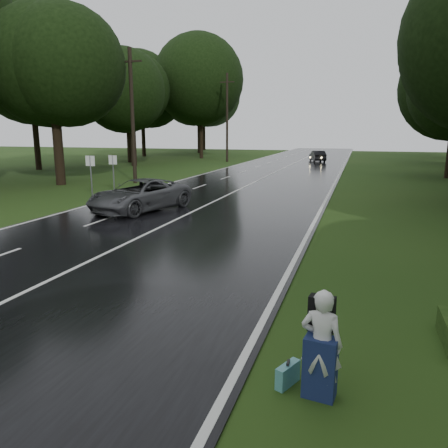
# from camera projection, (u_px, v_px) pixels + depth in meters

# --- Properties ---
(ground) EXTENTS (160.00, 160.00, 0.00)m
(ground) POSITION_uv_depth(u_px,v_px,m) (22.00, 295.00, 10.24)
(ground) COLOR #233E12
(ground) RESTS_ON ground
(road) EXTENTS (12.00, 140.00, 0.04)m
(road) POSITION_uv_depth(u_px,v_px,m) (241.00, 189.00, 28.88)
(road) COLOR black
(road) RESTS_ON ground
(lane_center) EXTENTS (0.12, 140.00, 0.01)m
(lane_center) POSITION_uv_depth(u_px,v_px,m) (241.00, 188.00, 28.88)
(lane_center) COLOR silver
(lane_center) RESTS_ON road
(grey_car) EXTENTS (3.91, 5.89, 1.50)m
(grey_car) POSITION_uv_depth(u_px,v_px,m) (140.00, 195.00, 20.72)
(grey_car) COLOR #46484B
(grey_car) RESTS_ON road
(far_car) EXTENTS (2.56, 4.34, 1.35)m
(far_car) POSITION_uv_depth(u_px,v_px,m) (317.00, 156.00, 53.99)
(far_car) COLOR black
(far_car) RESTS_ON road
(hitchhiker) EXTENTS (0.65, 0.60, 1.66)m
(hitchhiker) POSITION_uv_depth(u_px,v_px,m) (321.00, 348.00, 6.19)
(hitchhiker) COLOR silver
(hitchhiker) RESTS_ON ground
(suitcase) EXTENTS (0.33, 0.50, 0.35)m
(suitcase) POSITION_uv_depth(u_px,v_px,m) (288.00, 375.00, 6.58)
(suitcase) COLOR teal
(suitcase) RESTS_ON ground
(utility_pole_mid) EXTENTS (1.80, 0.28, 9.58)m
(utility_pole_mid) POSITION_uv_depth(u_px,v_px,m) (135.00, 183.00, 32.25)
(utility_pole_mid) COLOR black
(utility_pole_mid) RESTS_ON ground
(utility_pole_far) EXTENTS (1.80, 0.28, 10.67)m
(utility_pole_far) POSITION_uv_depth(u_px,v_px,m) (227.00, 162.00, 54.19)
(utility_pole_far) COLOR black
(utility_pole_far) RESTS_ON ground
(road_sign_a) EXTENTS (0.58, 0.10, 2.44)m
(road_sign_a) POSITION_uv_depth(u_px,v_px,m) (93.00, 198.00, 24.95)
(road_sign_a) COLOR white
(road_sign_a) RESTS_ON ground
(road_sign_b) EXTENTS (0.56, 0.10, 2.33)m
(road_sign_b) POSITION_uv_depth(u_px,v_px,m) (115.00, 193.00, 27.17)
(road_sign_b) COLOR white
(road_sign_b) RESTS_ON ground
(tree_left_d) EXTENTS (9.73, 9.73, 15.20)m
(tree_left_d) POSITION_uv_depth(u_px,v_px,m) (61.00, 185.00, 31.15)
(tree_left_d) COLOR black
(tree_left_d) RESTS_ON ground
(tree_left_e) EXTENTS (8.95, 8.95, 13.98)m
(tree_left_e) POSITION_uv_depth(u_px,v_px,m) (134.00, 166.00, 47.89)
(tree_left_e) COLOR black
(tree_left_e) RESTS_ON ground
(tree_left_f) EXTENTS (11.60, 11.60, 18.13)m
(tree_left_f) POSITION_uv_depth(u_px,v_px,m) (201.00, 158.00, 61.06)
(tree_left_f) COLOR black
(tree_left_f) RESTS_ON ground
(tree_right_e) EXTENTS (7.78, 7.78, 12.16)m
(tree_right_e) POSITION_uv_depth(u_px,v_px,m) (447.00, 178.00, 35.50)
(tree_right_e) COLOR black
(tree_right_e) RESTS_ON ground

